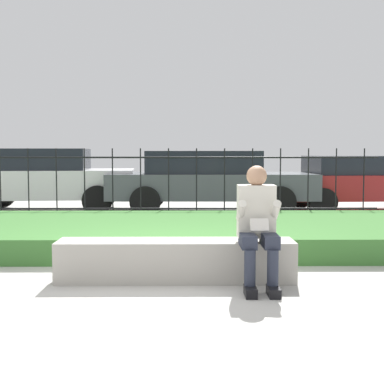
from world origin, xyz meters
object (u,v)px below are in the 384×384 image
Objects in this scene: stone_bench at (176,263)px; car_parked_left at (44,178)px; car_parked_center at (209,179)px; car_parked_right at (362,181)px; person_seated_reader at (257,222)px.

stone_bench is 0.60× the size of car_parked_left.
stone_bench is at bearing -94.76° from car_parked_center.
car_parked_left reaches higher than car_parked_right.
car_parked_right is 1.00× the size of car_parked_left.
car_parked_left is at bearing 115.29° from stone_bench.
car_parked_right reaches higher than person_seated_reader.
car_parked_center is (-3.56, -0.18, 0.06)m from car_parked_right.
car_parked_center is at bearing 179.19° from car_parked_right.
car_parked_left is at bearing 119.82° from person_seated_reader.
stone_bench is 1.00m from person_seated_reader.
stone_bench is 6.56m from car_parked_center.
stone_bench is 0.61× the size of car_parked_right.
car_parked_right reaches higher than stone_bench.
person_seated_reader is 8.07m from car_parked_left.
car_parked_right is at bearing -4.72° from car_parked_left.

